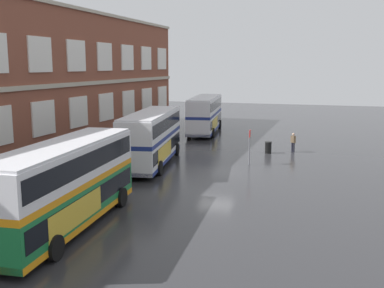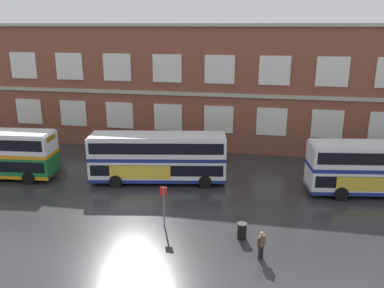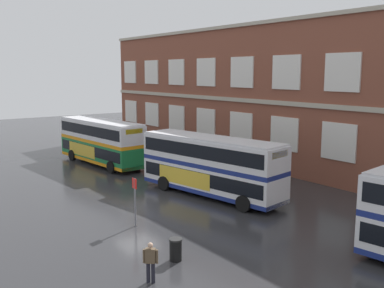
{
  "view_description": "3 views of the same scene",
  "coord_description": "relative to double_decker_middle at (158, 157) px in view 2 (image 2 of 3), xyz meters",
  "views": [
    {
      "loc": [
        -31.17,
        -8.0,
        7.59
      ],
      "look_at": [
        0.57,
        1.99,
        1.82
      ],
      "focal_mm": 42.75,
      "sensor_mm": 36.0,
      "label": 1
    },
    {
      "loc": [
        9.08,
        -24.18,
        12.57
      ],
      "look_at": [
        3.91,
        3.6,
        3.96
      ],
      "focal_mm": 36.95,
      "sensor_mm": 36.0,
      "label": 2
    },
    {
      "loc": [
        23.86,
        -13.17,
        8.42
      ],
      "look_at": [
        2.59,
        2.39,
        4.13
      ],
      "focal_mm": 41.49,
      "sensor_mm": 36.0,
      "label": 3
    }
  ],
  "objects": [
    {
      "name": "ground_plane",
      "position": [
        -0.76,
        -3.29,
        -2.15
      ],
      "size": [
        120.0,
        120.0,
        0.0
      ],
      "primitive_type": "plane",
      "color": "#2B2B2D"
    },
    {
      "name": "brick_terminal_building",
      "position": [
        -1.26,
        12.69,
        4.02
      ],
      "size": [
        57.01,
        8.19,
        12.64
      ],
      "color": "brown",
      "rests_on": "ground"
    },
    {
      "name": "double_decker_middle",
      "position": [
        0.0,
        0.0,
        0.0
      ],
      "size": [
        11.28,
        4.39,
        4.07
      ],
      "color": "silver",
      "rests_on": "ground"
    },
    {
      "name": "double_decker_far",
      "position": [
        17.36,
        0.69,
        0.0
      ],
      "size": [
        11.25,
        4.09,
        4.07
      ],
      "color": "silver",
      "rests_on": "ground"
    },
    {
      "name": "waiting_passenger",
      "position": [
        8.56,
        -9.88,
        -1.22
      ],
      "size": [
        0.51,
        0.54,
        1.7
      ],
      "color": "black",
      "rests_on": "ground"
    },
    {
      "name": "bus_stand_flag",
      "position": [
        2.33,
        -7.13,
        -0.51
      ],
      "size": [
        0.44,
        0.1,
        2.7
      ],
      "color": "slate",
      "rests_on": "ground"
    },
    {
      "name": "station_litter_bin",
      "position": [
        7.39,
        -7.88,
        -1.63
      ],
      "size": [
        0.6,
        0.6,
        1.03
      ],
      "color": "black",
      "rests_on": "ground"
    }
  ]
}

